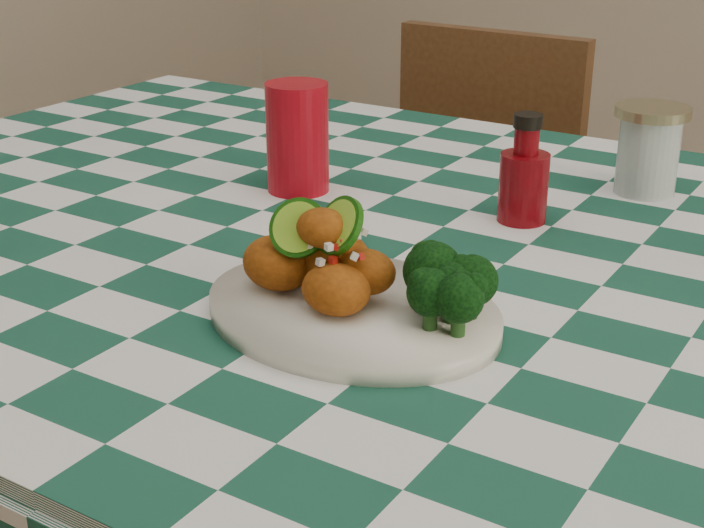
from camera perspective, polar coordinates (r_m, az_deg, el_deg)
The scene contains 7 objects.
plate at distance 0.87m, azimuth 0.00°, elevation -2.79°, with size 0.28×0.22×0.02m, color silver, non-canonical shape.
fried_chicken_pile at distance 0.87m, azimuth -1.44°, elevation 0.63°, with size 0.13×0.10×0.08m, color #A34C0F, non-canonical shape.
broccoli_side at distance 0.83m, azimuth 5.44°, elevation -1.34°, with size 0.08×0.08×0.06m, color black, non-canonical shape.
red_tumbler at distance 1.20m, azimuth -3.19°, elevation 7.34°, with size 0.08×0.08×0.13m, color #9F0815.
ketchup_bottle at distance 1.11m, azimuth 10.01°, elevation 5.49°, with size 0.06×0.06×0.12m, color #68050B, non-canonical shape.
mason_jar at distance 1.25m, azimuth 16.86°, elevation 6.35°, with size 0.09×0.09×0.11m, color #B2BCBA, non-canonical shape.
wooden_chair_left at distance 1.91m, azimuth 5.19°, elevation -0.20°, with size 0.39×0.41×0.86m, color #472814, non-canonical shape.
Camera 1 is at (0.46, -0.86, 1.17)m, focal length 50.00 mm.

